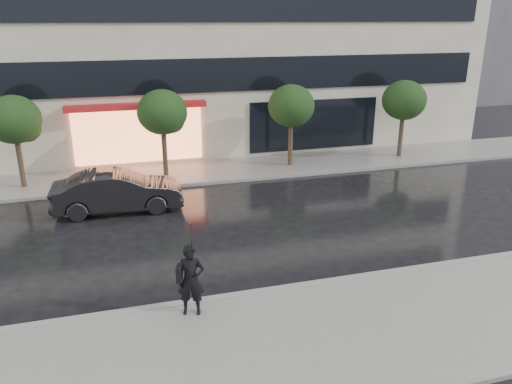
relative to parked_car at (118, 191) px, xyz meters
name	(u,v)px	position (x,y,z in m)	size (l,w,h in m)	color
ground	(308,269)	(5.17, -6.29, -0.78)	(120.00, 120.00, 0.00)	black
sidewalk_near	(360,331)	(5.17, -9.54, -0.72)	(60.00, 4.50, 0.12)	slate
sidewalk_far	(229,169)	(5.17, 3.96, -0.72)	(60.00, 3.50, 0.12)	slate
curb_near	(321,284)	(5.17, -7.29, -0.71)	(60.00, 0.25, 0.14)	gray
curb_far	(238,180)	(5.17, 2.21, -0.71)	(60.00, 0.25, 0.14)	gray
bg_building_right	(469,4)	(31.17, 21.71, 7.22)	(12.00, 12.00, 16.00)	#4C4C54
tree_far_west	(16,121)	(-3.77, 3.74, 2.14)	(2.20, 2.20, 3.99)	#33261C
tree_mid_west	(164,114)	(2.23, 3.74, 2.14)	(2.20, 2.20, 3.99)	#33261C
tree_mid_east	(292,107)	(8.23, 3.74, 2.14)	(2.20, 2.20, 3.99)	#33261C
tree_far_east	(405,102)	(14.23, 3.74, 2.14)	(2.20, 2.20, 3.99)	#33261C
parked_car	(118,191)	(0.00, 0.00, 0.00)	(1.66, 4.75, 1.56)	black
pedestrian_with_umbrella	(191,259)	(1.57, -7.80, 0.79)	(1.01, 1.02, 2.37)	black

